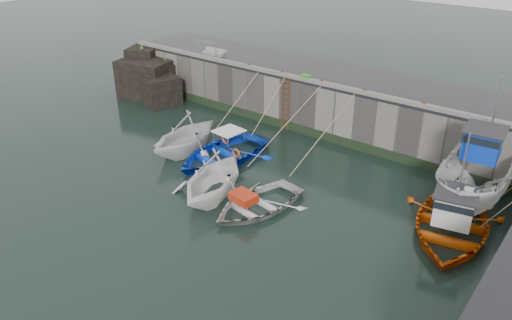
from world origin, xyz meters
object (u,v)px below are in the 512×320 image
Objects in this scene: boat_near_blacktrim at (214,196)px; bollard_d at (365,91)px; boat_near_blue at (223,159)px; boat_near_navy at (257,207)px; ladder at (285,104)px; bollard_a at (249,65)px; bollard_c at (322,82)px; fish_crate at (306,78)px; boat_far_white at (476,179)px; bollard_b at (282,73)px; bollard_e at (424,104)px; boat_near_white at (186,151)px; boat_far_orange at (451,224)px.

bollard_d is at bearing 56.13° from boat_near_blacktrim.
boat_near_blue is 1.20× the size of boat_near_navy.
bollard_d is at bearing 54.60° from boat_near_blue.
bollard_a is (-3.00, 0.34, 1.71)m from ladder.
bollard_d is (0.67, 8.35, 3.30)m from boat_near_navy.
boat_near_blacktrim is at bearing -77.11° from ladder.
boat_near_blacktrim is 17.23× the size of bollard_a.
bollard_c is at bearing 72.46° from boat_near_blacktrim.
ladder is 5.58m from boat_near_blue.
boat_near_navy is 8.26× the size of fish_crate.
boat_far_white is 27.75× the size of bollard_b.
boat_near_blue is 7.11m from bollard_a.
bollard_a is (-4.93, 8.78, 3.30)m from boat_near_blacktrim.
ladder is 11.43× the size of bollard_e.
bollard_a reaches higher than boat_near_white.
bollard_b is at bearing 164.92° from boat_far_white.
boat_near_blacktrim is at bearing -48.35° from boat_near_blue.
bollard_d is (-6.70, 2.12, 2.08)m from boat_far_white.
boat_far_orange is at bearing 0.46° from boat_near_white.
bollard_c is at bearing 0.00° from bollard_a.
boat_far_white reaches higher than ladder.
boat_near_white is at bearing -149.51° from bollard_e.
boat_far_orange is 24.82× the size of bollard_b.
bollard_d is 1.00× the size of bollard_e.
boat_near_white is 0.85× the size of boat_near_blue.
boat_far_orange reaches higher than bollard_a.
bollard_b is at bearing -174.42° from fish_crate.
boat_far_white is at bearing -8.33° from bollard_a.
boat_far_white is 13.54× the size of fish_crate.
bollard_d is (7.80, 0.00, 0.00)m from bollard_a.
bollard_e is at bearing 2.40° from ladder.
bollard_e is at bearing 0.00° from bollard_a.
bollard_c is at bearing 180.00° from bollard_e.
boat_near_blacktrim is 1.02× the size of boat_near_navy.
ladder is 5.11m from bollard_d.
fish_crate is 2.05× the size of bollard_a.
boat_far_orange is 24.82× the size of bollard_a.
bollard_a is at bearing 103.53° from boat_near_blacktrim.
bollard_a is at bearing 139.97° from boat_near_navy.
boat_near_blacktrim is at bearing -170.75° from boat_far_orange.
bollard_b and bollard_c have the same top height.
ladder is 3.47m from bollard_a.
ladder is at bearing 87.09° from boat_near_blacktrim.
bollard_b is (-0.23, 5.67, 3.30)m from boat_near_blue.
fish_crate reaches higher than boat_near_navy.
boat_near_blue is at bearing -145.54° from bollard_e.
boat_near_navy is at bearing -94.57° from bollard_d.
bollard_d is (2.87, 8.78, 3.30)m from boat_near_blacktrim.
bollard_b is 1.00× the size of bollard_e.
ladder is 8.19m from bollard_e.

